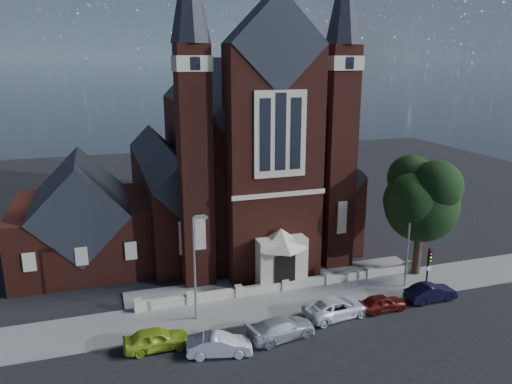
{
  "coord_description": "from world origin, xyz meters",
  "views": [
    {
      "loc": [
        -13.96,
        -29.23,
        18.89
      ],
      "look_at": [
        -0.75,
        12.0,
        7.25
      ],
      "focal_mm": 35.0,
      "sensor_mm": 36.0,
      "label": 1
    }
  ],
  "objects_px": {
    "car_lime_van": "(156,339)",
    "car_silver_b": "(281,328)",
    "street_lamp_left": "(196,263)",
    "car_white_suv": "(337,307)",
    "parish_hall": "(82,222)",
    "church": "(232,159)",
    "traffic_signal": "(429,265)",
    "street_tree": "(425,201)",
    "street_lamp_right": "(410,236)",
    "car_navy": "(431,292)",
    "car_silver_a": "(219,345)",
    "car_dark_red": "(382,303)"
  },
  "relations": [
    {
      "from": "car_silver_a",
      "to": "car_white_suv",
      "type": "xyz_separation_m",
      "value": [
        9.64,
        2.23,
        0.01
      ]
    },
    {
      "from": "parish_hall",
      "to": "street_lamp_right",
      "type": "height_order",
      "value": "parish_hall"
    },
    {
      "from": "car_white_suv",
      "to": "car_dark_red",
      "type": "height_order",
      "value": "car_white_suv"
    },
    {
      "from": "car_white_suv",
      "to": "street_lamp_left",
      "type": "bearing_deg",
      "value": 67.66
    },
    {
      "from": "car_dark_red",
      "to": "car_silver_a",
      "type": "bearing_deg",
      "value": 97.57
    },
    {
      "from": "car_navy",
      "to": "street_lamp_left",
      "type": "bearing_deg",
      "value": 80.37
    },
    {
      "from": "street_tree",
      "to": "car_silver_b",
      "type": "relative_size",
      "value": 2.13
    },
    {
      "from": "parish_hall",
      "to": "car_white_suv",
      "type": "xyz_separation_m",
      "value": [
        18.23,
        -16.68,
        -3.29
      ]
    },
    {
      "from": "street_tree",
      "to": "car_dark_red",
      "type": "distance_m",
      "value": 10.28
    },
    {
      "from": "car_white_suv",
      "to": "street_lamp_right",
      "type": "bearing_deg",
      "value": -78.7
    },
    {
      "from": "car_lime_van",
      "to": "car_silver_a",
      "type": "height_order",
      "value": "car_lime_van"
    },
    {
      "from": "street_lamp_left",
      "to": "street_tree",
      "type": "bearing_deg",
      "value": 4.76
    },
    {
      "from": "car_silver_a",
      "to": "car_dark_red",
      "type": "xyz_separation_m",
      "value": [
        13.38,
        1.95,
        -0.06
      ]
    },
    {
      "from": "car_silver_b",
      "to": "traffic_signal",
      "type": "bearing_deg",
      "value": -89.67
    },
    {
      "from": "car_silver_b",
      "to": "car_silver_a",
      "type": "bearing_deg",
      "value": 87.68
    },
    {
      "from": "car_dark_red",
      "to": "car_navy",
      "type": "distance_m",
      "value": 4.63
    },
    {
      "from": "parish_hall",
      "to": "church",
      "type": "bearing_deg",
      "value": 17.16
    },
    {
      "from": "street_tree",
      "to": "traffic_signal",
      "type": "xyz_separation_m",
      "value": [
        -1.6,
        -3.28,
        -4.38
      ]
    },
    {
      "from": "street_lamp_right",
      "to": "car_white_suv",
      "type": "xyz_separation_m",
      "value": [
        -7.86,
        -2.68,
        -3.88
      ]
    },
    {
      "from": "church",
      "to": "traffic_signal",
      "type": "distance_m",
      "value": 23.94
    },
    {
      "from": "church",
      "to": "street_tree",
      "type": "bearing_deg",
      "value": -53.83
    },
    {
      "from": "street_lamp_right",
      "to": "traffic_signal",
      "type": "bearing_deg",
      "value": -59.99
    },
    {
      "from": "car_dark_red",
      "to": "street_lamp_left",
      "type": "bearing_deg",
      "value": 77.25
    },
    {
      "from": "church",
      "to": "traffic_signal",
      "type": "height_order",
      "value": "church"
    },
    {
      "from": "car_silver_a",
      "to": "traffic_signal",
      "type": "bearing_deg",
      "value": -67.95
    },
    {
      "from": "church",
      "to": "street_lamp_right",
      "type": "distance_m",
      "value": 21.76
    },
    {
      "from": "church",
      "to": "street_lamp_left",
      "type": "bearing_deg",
      "value": -112.66
    },
    {
      "from": "street_lamp_right",
      "to": "car_silver_a",
      "type": "height_order",
      "value": "street_lamp_right"
    },
    {
      "from": "car_lime_van",
      "to": "car_silver_b",
      "type": "distance_m",
      "value": 8.55
    },
    {
      "from": "church",
      "to": "car_navy",
      "type": "distance_m",
      "value": 25.22
    },
    {
      "from": "street_lamp_left",
      "to": "car_lime_van",
      "type": "xyz_separation_m",
      "value": [
        -3.37,
        -2.97,
        -3.85
      ]
    },
    {
      "from": "car_lime_van",
      "to": "street_lamp_left",
      "type": "bearing_deg",
      "value": -49.48
    },
    {
      "from": "parish_hall",
      "to": "traffic_signal",
      "type": "height_order",
      "value": "parish_hall"
    },
    {
      "from": "parish_hall",
      "to": "street_lamp_left",
      "type": "xyz_separation_m",
      "value": [
        8.09,
        -14.0,
        0.59
      ]
    },
    {
      "from": "street_tree",
      "to": "parish_hall",
      "type": "bearing_deg",
      "value": 156.74
    },
    {
      "from": "street_tree",
      "to": "street_lamp_left",
      "type": "bearing_deg",
      "value": -175.24
    },
    {
      "from": "street_lamp_right",
      "to": "car_silver_a",
      "type": "distance_m",
      "value": 18.59
    },
    {
      "from": "car_silver_b",
      "to": "street_lamp_left",
      "type": "bearing_deg",
      "value": 39.61
    },
    {
      "from": "street_lamp_left",
      "to": "car_silver_b",
      "type": "relative_size",
      "value": 1.61
    },
    {
      "from": "car_lime_van",
      "to": "church",
      "type": "bearing_deg",
      "value": -28.14
    },
    {
      "from": "car_lime_van",
      "to": "traffic_signal",
      "type": "bearing_deg",
      "value": -87.31
    },
    {
      "from": "car_silver_a",
      "to": "car_silver_b",
      "type": "height_order",
      "value": "car_silver_b"
    },
    {
      "from": "traffic_signal",
      "to": "car_silver_b",
      "type": "distance_m",
      "value": 14.2
    },
    {
      "from": "parish_hall",
      "to": "street_lamp_left",
      "type": "height_order",
      "value": "parish_hall"
    },
    {
      "from": "street_tree",
      "to": "street_lamp_right",
      "type": "distance_m",
      "value": 3.84
    },
    {
      "from": "street_lamp_right",
      "to": "car_navy",
      "type": "relative_size",
      "value": 1.9
    },
    {
      "from": "parish_hall",
      "to": "car_navy",
      "type": "bearing_deg",
      "value": -32.12
    },
    {
      "from": "street_tree",
      "to": "car_silver_b",
      "type": "height_order",
      "value": "street_tree"
    },
    {
      "from": "parish_hall",
      "to": "car_silver_b",
      "type": "relative_size",
      "value": 2.43
    },
    {
      "from": "church",
      "to": "car_white_suv",
      "type": "height_order",
      "value": "church"
    }
  ]
}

